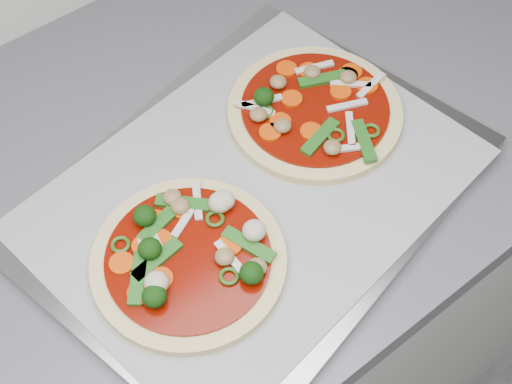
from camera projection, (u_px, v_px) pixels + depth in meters
base_cabinet at (434, 170)px, 1.38m from camera, size 3.60×0.60×0.86m
baking_tray at (254, 193)px, 0.78m from camera, size 0.54×0.45×0.02m
parchment at (254, 188)px, 0.77m from camera, size 0.50×0.39×0.00m
pizza_left at (189, 255)px, 0.71m from camera, size 0.23×0.23×0.03m
pizza_right at (314, 110)px, 0.82m from camera, size 0.25×0.25×0.03m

